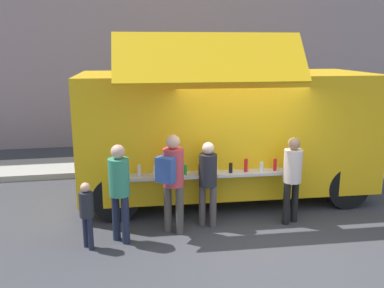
% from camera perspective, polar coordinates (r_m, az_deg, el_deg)
% --- Properties ---
extents(ground_plane, '(60.00, 60.00, 0.00)m').
position_cam_1_polar(ground_plane, '(7.41, 9.05, -12.75)').
color(ground_plane, '#38383D').
extents(curb_strip, '(28.00, 1.60, 0.15)m').
position_cam_1_polar(curb_strip, '(11.60, -18.58, -3.18)').
color(curb_strip, '#9E998E').
rests_on(curb_strip, ground).
extents(building_behind, '(32.00, 2.40, 9.40)m').
position_cam_1_polar(building_behind, '(15.01, -13.87, 18.58)').
color(building_behind, gray).
rests_on(building_behind, ground).
extents(food_truck_main, '(6.15, 3.25, 3.48)m').
position_cam_1_polar(food_truck_main, '(8.88, 4.66, 1.95)').
color(food_truck_main, '#EEB014').
rests_on(food_truck_main, ground).
extents(trash_bin, '(0.60, 0.60, 0.97)m').
position_cam_1_polar(trash_bin, '(12.65, 18.76, 0.07)').
color(trash_bin, '#305B39').
rests_on(trash_bin, ground).
extents(customer_front_ordering, '(0.32, 0.32, 1.59)m').
position_cam_1_polar(customer_front_ordering, '(7.44, 2.22, -4.57)').
color(customer_front_ordering, '#4F4545').
rests_on(customer_front_ordering, ground).
extents(customer_mid_with_backpack, '(0.52, 0.57, 1.78)m').
position_cam_1_polar(customer_mid_with_backpack, '(7.11, -2.76, -4.23)').
color(customer_mid_with_backpack, '#4C453F').
rests_on(customer_mid_with_backpack, ground).
extents(customer_rear_waiting, '(0.35, 0.35, 1.70)m').
position_cam_1_polar(customer_rear_waiting, '(6.93, -10.05, -5.60)').
color(customer_rear_waiting, '#1E2439').
rests_on(customer_rear_waiting, ground).
extents(customer_extra_browsing, '(0.34, 0.34, 1.65)m').
position_cam_1_polar(customer_extra_browsing, '(7.78, 13.75, -3.89)').
color(customer_extra_browsing, black).
rests_on(customer_extra_browsing, ground).
extents(child_near_queue, '(0.23, 0.23, 1.13)m').
position_cam_1_polar(child_near_queue, '(6.92, -14.41, -8.82)').
color(child_near_queue, '#1F2235').
rests_on(child_near_queue, ground).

